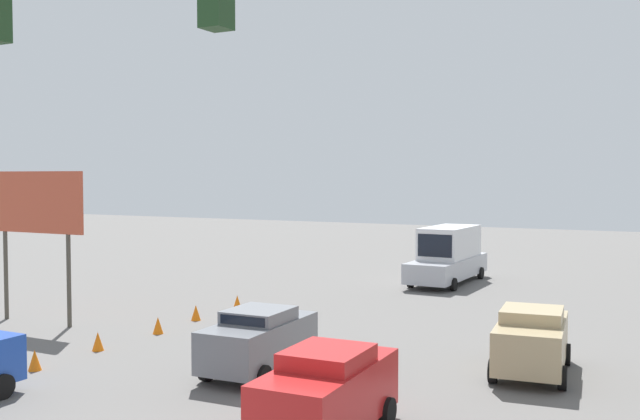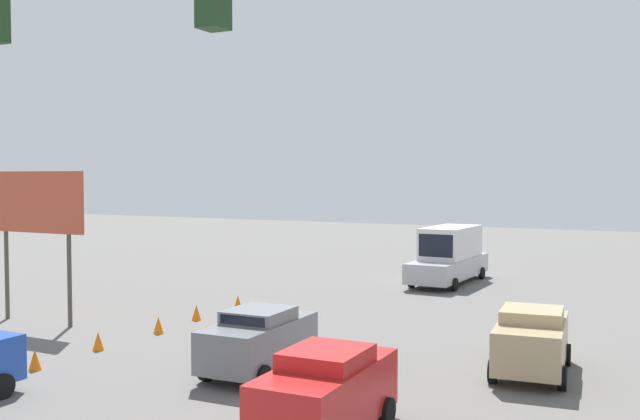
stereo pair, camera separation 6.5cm
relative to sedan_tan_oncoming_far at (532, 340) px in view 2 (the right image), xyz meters
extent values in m
cube|color=tan|center=(0.00, 0.00, -0.06)|extent=(2.17, 4.20, 1.18)
cube|color=tan|center=(0.00, 0.00, 0.71)|extent=(1.81, 1.93, 0.36)
cube|color=black|center=(0.09, -0.89, 0.71)|extent=(1.42, 0.16, 0.25)
cylinder|color=black|center=(-0.76, -1.39, -0.65)|extent=(0.28, 0.66, 0.64)
cylinder|color=black|center=(1.02, -1.22, -0.65)|extent=(0.28, 0.66, 0.64)
cylinder|color=black|center=(-1.02, 1.22, -0.65)|extent=(0.28, 0.66, 0.64)
cylinder|color=black|center=(0.76, 1.39, -0.65)|extent=(0.28, 0.66, 0.64)
cube|color=red|center=(2.90, 7.15, -0.01)|extent=(1.82, 4.17, 1.27)
cube|color=red|center=(2.90, 7.15, 0.80)|extent=(1.62, 1.86, 0.36)
cube|color=black|center=(2.93, 6.23, 0.80)|extent=(1.37, 0.05, 0.25)
cylinder|color=black|center=(2.08, 5.79, -0.65)|extent=(0.24, 0.65, 0.64)
cylinder|color=black|center=(3.80, 5.83, -0.65)|extent=(0.24, 0.65, 0.64)
cube|color=slate|center=(6.91, 3.42, -0.07)|extent=(1.87, 4.11, 1.15)
cube|color=slate|center=(6.91, 3.42, 0.68)|extent=(1.66, 1.83, 0.36)
cube|color=black|center=(6.89, 4.33, 0.68)|extent=(1.40, 0.06, 0.25)
cylinder|color=black|center=(7.75, 4.77, -0.65)|extent=(0.24, 0.65, 0.64)
cylinder|color=black|center=(6.00, 4.72, -0.65)|extent=(0.24, 0.65, 0.64)
cylinder|color=black|center=(7.83, 2.13, -0.65)|extent=(0.24, 0.65, 0.64)
cylinder|color=black|center=(6.07, 2.08, -0.65)|extent=(0.24, 0.65, 0.64)
cylinder|color=black|center=(11.38, 8.40, -0.65)|extent=(0.22, 0.64, 0.64)
cube|color=#A8AAB2|center=(7.16, -15.56, -0.15)|extent=(2.46, 7.24, 1.00)
cube|color=silver|center=(7.15, -15.92, 1.16)|extent=(2.20, 4.65, 1.62)
cube|color=black|center=(7.22, -13.62, 1.16)|extent=(1.78, 0.08, 1.13)
cylinder|color=black|center=(8.35, -13.27, -0.65)|extent=(0.24, 0.65, 0.64)
cylinder|color=black|center=(6.12, -13.20, -0.65)|extent=(0.24, 0.65, 0.64)
cylinder|color=black|center=(8.20, -17.93, -0.65)|extent=(0.24, 0.65, 0.64)
cylinder|color=black|center=(5.97, -17.86, -0.65)|extent=(0.24, 0.65, 0.64)
cone|color=orange|center=(12.79, 6.15, -0.67)|extent=(0.38, 0.38, 0.60)
cone|color=orange|center=(12.88, 3.58, -0.67)|extent=(0.38, 0.38, 0.60)
cone|color=orange|center=(12.77, 0.78, -0.67)|extent=(0.38, 0.38, 0.60)
cone|color=orange|center=(13.00, -1.74, -0.67)|extent=(0.38, 0.38, 0.60)
cone|color=orange|center=(12.83, -4.37, -0.67)|extent=(0.38, 0.38, 0.60)
cylinder|color=#4C473D|center=(16.43, 1.37, 0.75)|extent=(0.16, 0.16, 3.45)
cylinder|color=#4C473D|center=(19.79, 1.37, 0.75)|extent=(0.16, 0.16, 3.45)
cube|color=#BF4C33|center=(18.11, 1.37, 3.64)|extent=(4.80, 0.12, 2.33)
camera|label=1|loc=(-3.69, 20.46, 4.61)|focal=40.00mm
camera|label=2|loc=(-3.74, 20.44, 4.61)|focal=40.00mm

